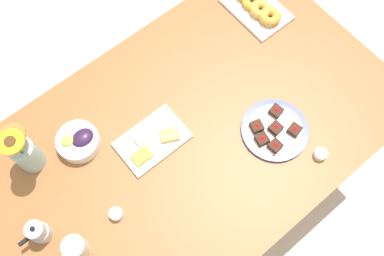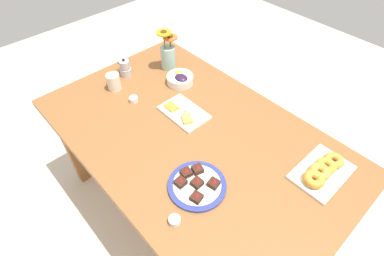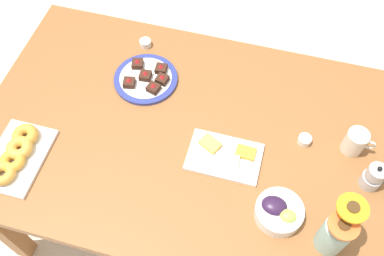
% 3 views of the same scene
% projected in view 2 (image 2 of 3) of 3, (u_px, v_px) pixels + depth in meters
% --- Properties ---
extents(ground_plane, '(6.00, 6.00, 0.00)m').
position_uv_depth(ground_plane, '(192.00, 207.00, 2.05)').
color(ground_plane, beige).
extents(dining_table, '(1.60, 1.00, 0.74)m').
position_uv_depth(dining_table, '(192.00, 144.00, 1.57)').
color(dining_table, brown).
rests_on(dining_table, ground_plane).
extents(coffee_mug, '(0.11, 0.08, 0.10)m').
position_uv_depth(coffee_mug, '(114.00, 82.00, 1.73)').
color(coffee_mug, silver).
rests_on(coffee_mug, dining_table).
extents(grape_bowl, '(0.16, 0.16, 0.07)m').
position_uv_depth(grape_bowl, '(180.00, 79.00, 1.78)').
color(grape_bowl, white).
rests_on(grape_bowl, dining_table).
extents(cheese_platter, '(0.26, 0.17, 0.03)m').
position_uv_depth(cheese_platter, '(183.00, 112.00, 1.61)').
color(cheese_platter, white).
rests_on(cheese_platter, dining_table).
extents(croissant_platter, '(0.19, 0.28, 0.05)m').
position_uv_depth(croissant_platter, '(322.00, 171.00, 1.33)').
color(croissant_platter, white).
rests_on(croissant_platter, dining_table).
extents(jam_cup_honey, '(0.05, 0.05, 0.03)m').
position_uv_depth(jam_cup_honey, '(134.00, 99.00, 1.67)').
color(jam_cup_honey, white).
rests_on(jam_cup_honey, dining_table).
extents(jam_cup_berry, '(0.05, 0.05, 0.03)m').
position_uv_depth(jam_cup_berry, '(175.00, 220.00, 1.17)').
color(jam_cup_berry, white).
rests_on(jam_cup_berry, dining_table).
extents(dessert_plate, '(0.26, 0.26, 0.05)m').
position_uv_depth(dessert_plate, '(197.00, 185.00, 1.29)').
color(dessert_plate, navy).
rests_on(dessert_plate, dining_table).
extents(flower_vase, '(0.10, 0.13, 0.26)m').
position_uv_depth(flower_vase, '(168.00, 55.00, 1.85)').
color(flower_vase, '#99C1B7').
rests_on(flower_vase, dining_table).
extents(moka_pot, '(0.11, 0.07, 0.12)m').
position_uv_depth(moka_pot, '(125.00, 68.00, 1.82)').
color(moka_pot, '#B7B7BC').
rests_on(moka_pot, dining_table).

